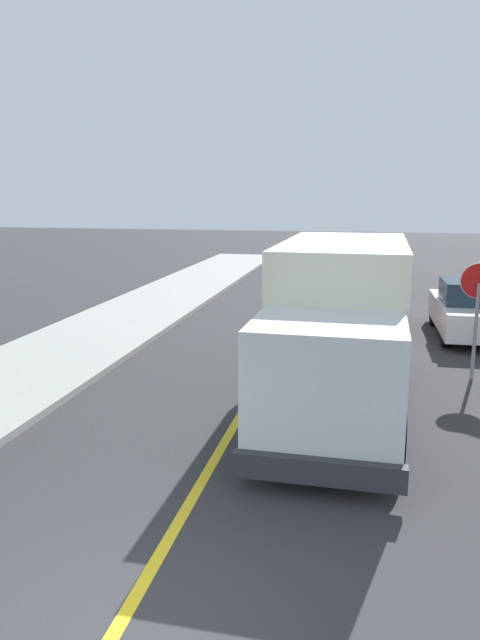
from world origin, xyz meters
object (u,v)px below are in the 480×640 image
(parked_car_mid, at_px, (369,274))
(parked_car_furthest, at_px, (363,247))
(parked_car_far, at_px, (367,259))
(box_truck, at_px, (340,319))
(parked_car_near, at_px, (362,304))
(parked_van_across, at_px, (469,310))
(stop_sign, at_px, (478,299))

(parked_car_mid, xyz_separation_m, parked_car_furthest, (-0.36, 12.76, 0.00))
(parked_car_far, bearing_deg, parked_car_furthest, 92.16)
(box_truck, height_order, parked_car_mid, box_truck)
(parked_car_far, height_order, parked_car_furthest, same)
(parked_car_near, bearing_deg, parked_car_far, 89.57)
(parked_van_across, bearing_deg, parked_car_near, 173.31)
(box_truck, distance_m, stop_sign, 3.71)
(parked_car_furthest, bearing_deg, parked_car_mid, -88.39)
(stop_sign, bearing_deg, parked_car_near, 118.11)
(parked_car_near, distance_m, parked_car_furthest, 19.83)
(parked_car_near, distance_m, parked_van_across, 3.07)
(parked_car_near, xyz_separation_m, parked_car_far, (0.09, 12.58, 0.00))
(parked_car_mid, bearing_deg, parked_car_near, -91.46)
(box_truck, height_order, parked_car_near, box_truck)
(parked_car_far, xyz_separation_m, parked_car_furthest, (-0.27, 7.25, 0.00))
(parked_car_near, bearing_deg, box_truck, -93.07)
(parked_car_mid, relative_size, parked_car_furthest, 1.00)
(parked_car_near, distance_m, stop_sign, 5.43)
(parked_car_far, relative_size, stop_sign, 1.67)
(box_truck, bearing_deg, parked_car_furthest, 89.58)
(parked_car_mid, bearing_deg, stop_sign, -78.81)
(box_truck, height_order, parked_car_furthest, box_truck)
(parked_car_near, xyz_separation_m, stop_sign, (2.51, -4.69, 1.06))
(box_truck, distance_m, parked_van_across, 7.56)
(stop_sign, bearing_deg, box_truck, -141.01)
(parked_car_mid, height_order, parked_van_across, same)
(parked_car_near, xyz_separation_m, parked_car_furthest, (-0.18, 19.83, 0.00))
(parked_car_far, xyz_separation_m, parked_van_across, (2.95, -12.94, 0.00))
(parked_car_far, relative_size, parked_van_across, 1.00)
(parked_car_mid, height_order, stop_sign, stop_sign)
(box_truck, bearing_deg, stop_sign, 38.99)
(stop_sign, bearing_deg, parked_car_mid, 101.19)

